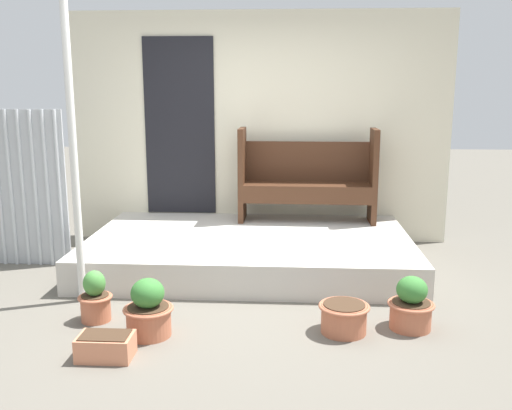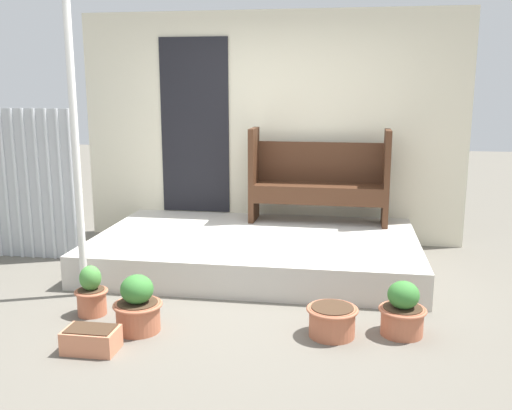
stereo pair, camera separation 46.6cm
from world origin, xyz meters
name	(u,v)px [view 2 (the right image)]	position (x,y,z in m)	size (l,w,h in m)	color
ground_plane	(237,301)	(0.00, 0.00, 0.00)	(24.00, 24.00, 0.00)	#666056
porch_slab	(256,250)	(0.01, 0.99, 0.15)	(3.18, 1.98, 0.31)	beige
house_wall	(267,129)	(-0.03, 2.01, 1.30)	(4.38, 0.08, 2.60)	beige
support_post	(76,152)	(-1.33, -0.07, 1.25)	(0.06, 0.06, 2.49)	silver
bench	(319,176)	(0.59, 1.69, 0.82)	(1.49, 0.42, 1.02)	#422616
flower_pot_left	(91,293)	(-1.08, -0.46, 0.18)	(0.26, 0.26, 0.40)	#B76647
flower_pot_middle	(138,307)	(-0.60, -0.71, 0.19)	(0.37, 0.37, 0.43)	#B76647
flower_pot_right	(332,320)	(0.81, -0.57, 0.12)	(0.38, 0.38, 0.22)	#B76647
flower_pot_far_right	(403,312)	(1.32, -0.47, 0.18)	(0.35, 0.35, 0.41)	#B76647
planter_box_rect	(91,339)	(-0.81, -1.07, 0.08)	(0.36, 0.23, 0.17)	tan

